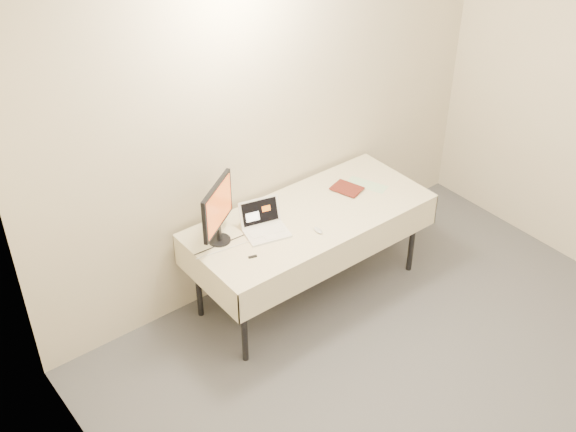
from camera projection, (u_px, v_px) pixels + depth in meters
back_wall at (272, 117)px, 5.24m from camera, size 4.00×0.10×2.70m
table at (310, 221)px, 5.33m from camera, size 1.86×0.81×0.74m
laptop at (264, 224)px, 5.11m from camera, size 0.36×0.34×0.20m
monitor at (217, 209)px, 4.87m from camera, size 0.39×0.28×0.46m
book at (342, 182)px, 5.44m from camera, size 0.17×0.07×0.22m
alarm_clock at (251, 209)px, 5.31m from camera, size 0.11×0.08×0.04m
clicker at (318, 230)px, 5.11m from camera, size 0.05×0.09×0.02m
paper_form at (367, 185)px, 5.62m from camera, size 0.23×0.34×0.00m
usb_dongle at (253, 257)px, 4.87m from camera, size 0.06×0.04×0.01m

